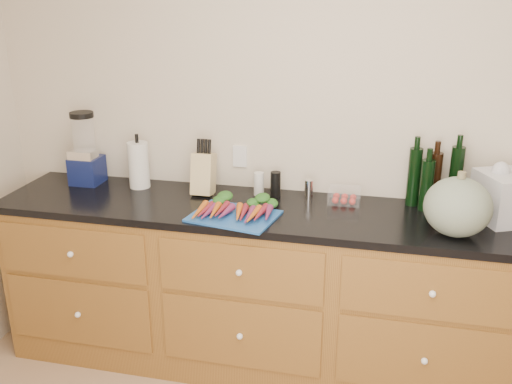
% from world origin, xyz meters
% --- Properties ---
extents(wall_back, '(4.10, 0.05, 2.60)m').
position_xyz_m(wall_back, '(0.00, 1.62, 1.30)').
color(wall_back, beige).
rests_on(wall_back, ground).
extents(cabinets, '(3.60, 0.64, 0.90)m').
position_xyz_m(cabinets, '(0.00, 1.30, 0.45)').
color(cabinets, brown).
rests_on(cabinets, ground).
extents(countertop, '(3.64, 0.62, 0.04)m').
position_xyz_m(countertop, '(0.00, 1.30, 0.92)').
color(countertop, black).
rests_on(countertop, cabinets).
extents(cutting_board, '(0.46, 0.38, 0.01)m').
position_xyz_m(cutting_board, '(-0.52, 1.14, 0.95)').
color(cutting_board, '#1F53A1').
rests_on(cutting_board, countertop).
extents(carrots, '(0.38, 0.28, 0.05)m').
position_xyz_m(carrots, '(-0.52, 1.18, 0.97)').
color(carrots, '#C75C17').
rests_on(carrots, cutting_board).
extents(squash, '(0.31, 0.31, 0.27)m').
position_xyz_m(squash, '(0.53, 1.16, 1.08)').
color(squash, '#5D6D5B').
rests_on(squash, countertop).
extents(blender_appliance, '(0.17, 0.17, 0.42)m').
position_xyz_m(blender_appliance, '(-1.48, 1.46, 1.12)').
color(blender_appliance, '#10194C').
rests_on(blender_appliance, countertop).
extents(paper_towel, '(0.12, 0.12, 0.26)m').
position_xyz_m(paper_towel, '(-1.16, 1.46, 1.07)').
color(paper_towel, silver).
rests_on(paper_towel, countertop).
extents(knife_block, '(0.11, 0.11, 0.23)m').
position_xyz_m(knife_block, '(-0.77, 1.44, 1.05)').
color(knife_block, '#D0B87A').
rests_on(knife_block, countertop).
extents(grinder_salt, '(0.06, 0.06, 0.13)m').
position_xyz_m(grinder_salt, '(-0.46, 1.48, 1.00)').
color(grinder_salt, silver).
rests_on(grinder_salt, countertop).
extents(grinder_pepper, '(0.06, 0.06, 0.14)m').
position_xyz_m(grinder_pepper, '(-0.37, 1.48, 1.01)').
color(grinder_pepper, black).
rests_on(grinder_pepper, countertop).
extents(canister_chrome, '(0.05, 0.05, 0.11)m').
position_xyz_m(canister_chrome, '(-0.19, 1.48, 0.99)').
color(canister_chrome, white).
rests_on(canister_chrome, countertop).
extents(tomato_box, '(0.17, 0.13, 0.08)m').
position_xyz_m(tomato_box, '(0.00, 1.47, 0.98)').
color(tomato_box, white).
rests_on(tomato_box, countertop).
extents(bottles, '(0.27, 0.14, 0.33)m').
position_xyz_m(bottles, '(0.45, 1.51, 1.09)').
color(bottles, black).
rests_on(bottles, countertop).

